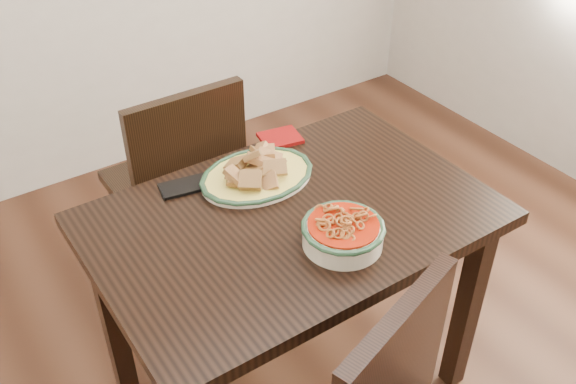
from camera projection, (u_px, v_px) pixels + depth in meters
dining_table at (292, 244)px, 1.83m from camera, size 1.09×0.73×0.75m
chair_far at (180, 179)px, 2.32m from camera, size 0.42×0.42×0.89m
fish_plate at (257, 167)px, 1.86m from camera, size 0.34×0.27×0.11m
noodle_bowl at (343, 231)px, 1.63m from camera, size 0.22×0.22×0.08m
smartphone at (185, 186)px, 1.85m from camera, size 0.16×0.10×0.01m
napkin at (280, 138)px, 2.07m from camera, size 0.14×0.13×0.01m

